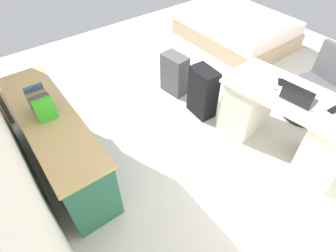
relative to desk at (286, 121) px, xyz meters
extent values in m
plane|color=beige|center=(1.06, 0.00, -0.39)|extent=(6.01, 6.01, 0.00)
cube|color=silver|center=(0.00, 0.00, 0.34)|extent=(1.52, 0.85, 0.04)
cube|color=beige|center=(-0.49, -0.07, -0.03)|extent=(0.48, 0.64, 0.71)
cube|color=beige|center=(0.49, 0.07, -0.03)|extent=(0.48, 0.64, 0.71)
cylinder|color=black|center=(0.13, -0.70, -0.37)|extent=(0.52, 0.52, 0.04)
cylinder|color=black|center=(0.13, -0.70, -0.18)|extent=(0.06, 0.06, 0.42)
cube|color=#4C4C51|center=(0.13, -0.70, 0.07)|extent=(0.52, 0.52, 0.08)
cube|color=#4C4C51|center=(0.10, -0.90, 0.33)|extent=(0.44, 0.12, 0.44)
cube|color=#28664C|center=(1.21, 2.13, -0.03)|extent=(1.76, 0.44, 0.71)
cube|color=tan|center=(1.21, 2.13, 0.34)|extent=(1.80, 0.48, 0.04)
cube|color=#225641|center=(0.81, 1.90, -0.19)|extent=(0.67, 0.01, 0.25)
cube|color=#225641|center=(1.61, 1.90, -0.19)|extent=(0.67, 0.01, 0.25)
cube|color=tan|center=(2.11, -1.48, -0.25)|extent=(1.92, 1.42, 0.28)
cube|color=silver|center=(2.11, -1.48, -0.01)|extent=(1.85, 1.36, 0.20)
cube|color=white|center=(1.44, -1.49, 0.14)|extent=(0.49, 0.69, 0.10)
cube|color=black|center=(0.98, 0.34, -0.06)|extent=(0.37, 0.24, 0.66)
cube|color=#4C4C51|center=(1.57, 0.34, -0.10)|extent=(0.38, 0.26, 0.57)
cube|color=#333338|center=(-0.05, 0.04, 0.36)|extent=(0.34, 0.26, 0.02)
cube|color=black|center=(-0.06, 0.14, 0.47)|extent=(0.31, 0.05, 0.19)
ellipsoid|color=white|center=(0.21, 0.07, 0.37)|extent=(0.07, 0.11, 0.03)
cube|color=black|center=(-0.35, -0.09, 0.36)|extent=(0.08, 0.14, 0.01)
cube|color=black|center=(0.23, -0.06, 0.36)|extent=(0.13, 0.15, 0.01)
cube|color=green|center=(1.14, 2.13, 0.48)|extent=(0.04, 0.17, 0.24)
cube|color=#3D5F36|center=(1.18, 2.13, 0.48)|extent=(0.03, 0.17, 0.22)
cube|color=#6B2E4B|center=(1.22, 2.13, 0.47)|extent=(0.04, 0.17, 0.22)
cube|color=#5A94AC|center=(1.26, 2.13, 0.46)|extent=(0.04, 0.17, 0.19)
cube|color=olive|center=(1.30, 2.13, 0.46)|extent=(0.04, 0.17, 0.20)
cube|color=#97585B|center=(1.34, 2.13, 0.46)|extent=(0.04, 0.17, 0.19)
cube|color=#2E526C|center=(1.38, 2.13, 0.48)|extent=(0.04, 0.17, 0.23)
cone|color=gold|center=(1.58, 2.13, 0.42)|extent=(0.08, 0.08, 0.11)
camera|label=1|loc=(-0.98, 2.36, 2.10)|focal=29.52mm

